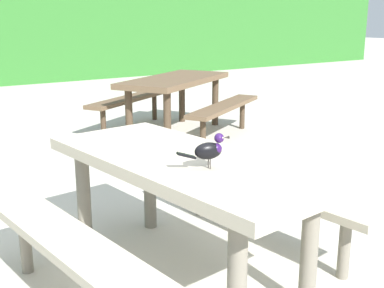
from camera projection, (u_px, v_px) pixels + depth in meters
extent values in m
cube|color=#B2A893|center=(183.00, 162.00, 2.81)|extent=(0.96, 1.87, 0.07)
cylinder|color=slate|center=(237.00, 287.00, 2.21)|extent=(0.09, 0.09, 0.67)
cylinder|color=slate|center=(309.00, 251.00, 2.55)|extent=(0.09, 0.09, 0.67)
cylinder|color=slate|center=(84.00, 201.00, 3.25)|extent=(0.09, 0.09, 0.67)
cylinder|color=slate|center=(150.00, 183.00, 3.58)|extent=(0.09, 0.09, 0.67)
cube|color=#B2A893|center=(74.00, 245.00, 2.44)|extent=(0.47, 1.73, 0.05)
cylinder|color=slate|center=(25.00, 242.00, 2.97)|extent=(0.07, 0.07, 0.39)
cube|color=#B2A893|center=(263.00, 184.00, 3.32)|extent=(0.47, 1.73, 0.05)
cylinder|color=slate|center=(344.00, 247.00, 2.90)|extent=(0.07, 0.07, 0.39)
cylinder|color=slate|center=(200.00, 190.00, 3.85)|extent=(0.07, 0.07, 0.39)
ellipsoid|color=black|center=(208.00, 151.00, 2.55)|extent=(0.16, 0.11, 0.09)
ellipsoid|color=#2D144C|center=(216.00, 149.00, 2.56)|extent=(0.08, 0.07, 0.06)
sphere|color=#2D144C|center=(219.00, 138.00, 2.56)|extent=(0.05, 0.05, 0.05)
sphere|color=#EAE08C|center=(220.00, 136.00, 2.58)|extent=(0.01, 0.01, 0.01)
sphere|color=#EAE08C|center=(223.00, 138.00, 2.54)|extent=(0.01, 0.01, 0.01)
cone|color=black|center=(226.00, 137.00, 2.57)|extent=(0.03, 0.02, 0.02)
cube|color=black|center=(186.00, 156.00, 2.52)|extent=(0.10, 0.06, 0.04)
cylinder|color=#47423D|center=(208.00, 163.00, 2.59)|extent=(0.01, 0.01, 0.05)
cylinder|color=#47423D|center=(210.00, 164.00, 2.56)|extent=(0.01, 0.01, 0.05)
cube|color=brown|center=(175.00, 80.00, 6.42)|extent=(1.94, 1.55, 0.07)
cylinder|color=#423324|center=(215.00, 102.00, 7.01)|extent=(0.09, 0.09, 0.67)
cylinder|color=#423324|center=(182.00, 99.00, 7.23)|extent=(0.09, 0.09, 0.67)
cylinder|color=#423324|center=(167.00, 120.00, 5.79)|extent=(0.09, 0.09, 0.67)
cylinder|color=#423324|center=(129.00, 116.00, 6.01)|extent=(0.09, 0.09, 0.67)
cube|color=brown|center=(225.00, 106.00, 6.19)|extent=(1.62, 1.09, 0.05)
cylinder|color=#423324|center=(242.00, 115.00, 6.80)|extent=(0.07, 0.07, 0.39)
cylinder|color=#423324|center=(203.00, 134.00, 5.69)|extent=(0.07, 0.07, 0.39)
cube|color=brown|center=(130.00, 98.00, 6.79)|extent=(1.62, 1.09, 0.05)
cylinder|color=#423324|center=(154.00, 107.00, 7.40)|extent=(0.07, 0.07, 0.39)
cylinder|color=#423324|center=(103.00, 123.00, 6.29)|extent=(0.07, 0.07, 0.39)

